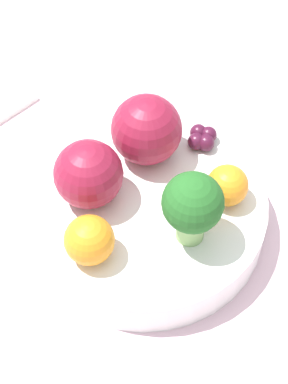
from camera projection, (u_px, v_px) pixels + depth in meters
name	position (u px, v px, depth m)	size (l,w,h in m)	color
ground_plane	(144.00, 236.00, 0.59)	(6.00, 6.00, 0.00)	gray
table_surface	(144.00, 230.00, 0.58)	(1.20, 1.20, 0.02)	silver
bowl	(144.00, 212.00, 0.56)	(0.21, 0.21, 0.04)	white
broccoli	(193.00, 205.00, 0.49)	(0.05, 0.05, 0.07)	#8CB76B
apple_red	(88.00, 174.00, 0.52)	(0.06, 0.06, 0.06)	maroon
apple_green	(146.00, 130.00, 0.55)	(0.06, 0.06, 0.06)	maroon
orange_front	(227.00, 185.00, 0.53)	(0.04, 0.04, 0.04)	orange
orange_back	(89.00, 240.00, 0.50)	(0.04, 0.04, 0.04)	orange
grape_cluster	(202.00, 138.00, 0.58)	(0.03, 0.03, 0.02)	#47142D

